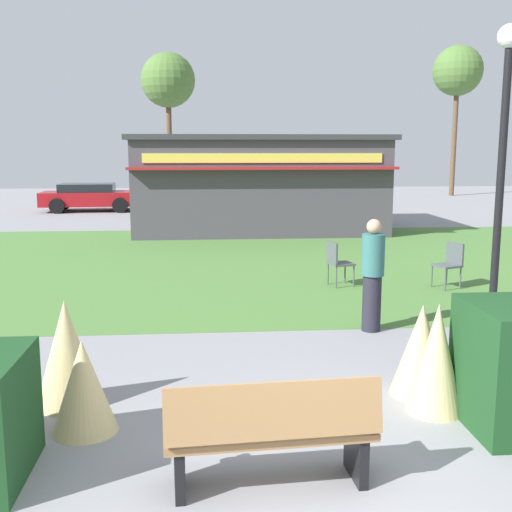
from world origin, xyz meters
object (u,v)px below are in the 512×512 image
(parked_car_west_slot, at_px, (90,196))
(tree_right_bg, at_px, (168,81))
(food_kiosk, at_px, (257,183))
(cafe_chair_east, at_px, (450,261))
(person_strolling, at_px, (373,275))
(tree_left_bg, at_px, (458,72))
(lamppost_mid, at_px, (503,141))
(park_bench, at_px, (271,433))
(cafe_chair_west, at_px, (337,260))

(parked_car_west_slot, bearing_deg, tree_right_bg, 61.00)
(food_kiosk, distance_m, cafe_chair_east, 9.94)
(food_kiosk, xyz_separation_m, person_strolling, (0.71, -12.17, -0.71))
(tree_right_bg, bearing_deg, tree_left_bg, 6.68)
(parked_car_west_slot, xyz_separation_m, tree_right_bg, (3.18, 5.74, 5.48))
(cafe_chair_east, height_order, tree_right_bg, tree_right_bg)
(lamppost_mid, height_order, person_strolling, lamppost_mid)
(tree_right_bg, bearing_deg, parked_car_west_slot, -119.00)
(person_strolling, distance_m, parked_car_west_slot, 20.33)
(park_bench, xyz_separation_m, lamppost_mid, (3.96, 4.53, 2.33))
(food_kiosk, relative_size, tree_right_bg, 1.08)
(lamppost_mid, height_order, cafe_chair_east, lamppost_mid)
(cafe_chair_west, relative_size, tree_left_bg, 0.11)
(park_bench, relative_size, cafe_chair_west, 1.95)
(park_bench, xyz_separation_m, person_strolling, (1.97, 4.30, 0.38))
(food_kiosk, distance_m, parked_car_west_slot, 9.58)
(person_strolling, xyz_separation_m, parked_car_west_slot, (-7.46, 18.91, -0.22))
(lamppost_mid, distance_m, food_kiosk, 12.31)
(lamppost_mid, relative_size, cafe_chair_west, 5.05)
(lamppost_mid, distance_m, tree_right_bg, 25.43)
(park_bench, distance_m, tree_right_bg, 29.59)
(park_bench, bearing_deg, parked_car_west_slot, 103.30)
(park_bench, bearing_deg, food_kiosk, 85.62)
(cafe_chair_west, xyz_separation_m, cafe_chair_east, (2.18, -0.32, 0.00))
(lamppost_mid, bearing_deg, tree_left_bg, 69.42)
(park_bench, relative_size, tree_right_bg, 0.23)
(person_strolling, bearing_deg, food_kiosk, -81.91)
(park_bench, height_order, cafe_chair_west, park_bench)
(cafe_chair_east, xyz_separation_m, tree_right_bg, (-6.58, 21.89, 5.59))
(cafe_chair_west, xyz_separation_m, tree_right_bg, (-4.40, 21.57, 5.59))
(parked_car_west_slot, relative_size, tree_right_bg, 0.56)
(lamppost_mid, bearing_deg, tree_right_bg, 104.37)
(parked_car_west_slot, bearing_deg, cafe_chair_east, -58.83)
(park_bench, bearing_deg, tree_right_bg, 94.55)
(person_strolling, height_order, tree_left_bg, tree_left_bg)
(cafe_chair_east, distance_m, parked_car_west_slot, 18.87)
(tree_left_bg, bearing_deg, tree_right_bg, -173.32)
(person_strolling, relative_size, tree_right_bg, 0.22)
(food_kiosk, height_order, cafe_chair_west, food_kiosk)
(park_bench, xyz_separation_m, cafe_chair_east, (4.28, 7.06, 0.05))
(cafe_chair_east, relative_size, tree_right_bg, 0.12)
(person_strolling, relative_size, tree_left_bg, 0.20)
(lamppost_mid, height_order, cafe_chair_west, lamppost_mid)
(tree_right_bg, bearing_deg, cafe_chair_west, -78.48)
(food_kiosk, height_order, parked_car_west_slot, food_kiosk)
(tree_left_bg, bearing_deg, park_bench, -114.16)
(lamppost_mid, xyz_separation_m, person_strolling, (-1.99, -0.22, -1.95))
(food_kiosk, bearing_deg, tree_left_bg, 48.81)
(cafe_chair_east, distance_m, tree_left_bg, 26.42)
(cafe_chair_west, distance_m, parked_car_west_slot, 17.55)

